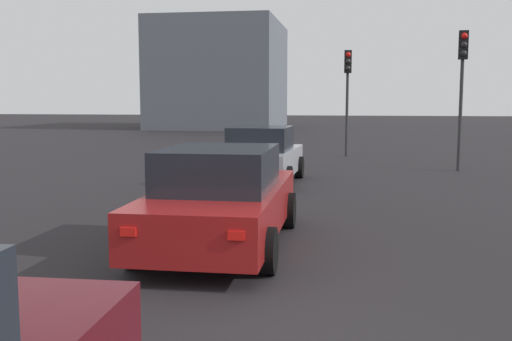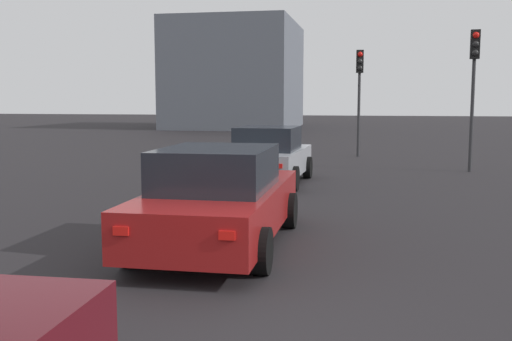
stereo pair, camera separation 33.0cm
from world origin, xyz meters
The scene contains 5 objects.
car_silver_right_lead centered at (10.53, 1.81, 0.75)m, with size 4.20×2.10×1.58m.
car_red_right_second centered at (3.43, 1.39, 0.76)m, with size 4.77×2.09×1.58m.
traffic_light_near_left centered at (14.35, -4.08, 3.20)m, with size 0.32×0.29×4.48m.
traffic_light_near_right centered at (18.80, -0.44, 3.06)m, with size 0.32×0.30×4.26m.
building_facade_left centered at (42.62, 10.00, 4.25)m, with size 12.17×9.60×8.50m, color slate.
Camera 1 is at (-5.59, -0.61, 2.32)m, focal length 41.67 mm.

